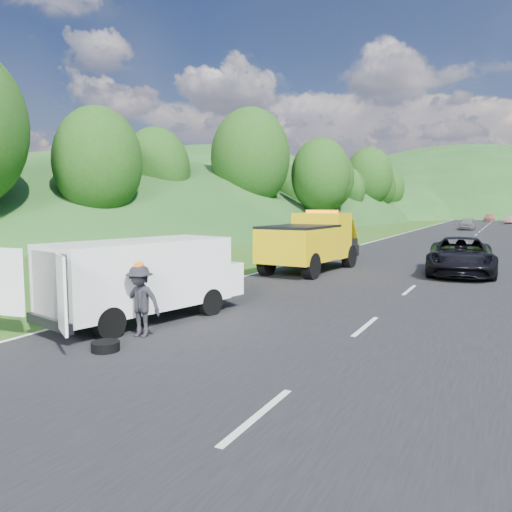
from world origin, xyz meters
The scene contains 15 objects.
ground centered at (0.00, 0.00, 0.00)m, with size 320.00×320.00×0.00m, color #38661E.
road_surface centered at (3.00, 40.00, 0.01)m, with size 14.00×200.00×0.02m, color black.
tree_line_left centered at (-19.00, 60.00, 0.00)m, with size 14.00×140.00×14.00m, color #244C16, non-canonical shape.
tow_truck centered at (-2.01, 7.23, 1.38)m, with size 2.83×6.69×2.82m.
white_van centered at (-2.43, -3.96, 1.22)m, with size 3.91×6.50×2.16m.
woman centered at (-3.69, 0.93, 0.00)m, with size 0.60×0.44×1.64m, color white.
child centered at (-2.12, 0.16, 0.00)m, with size 0.45×0.35×0.93m, color tan.
worker centered at (-1.43, -5.34, 0.00)m, with size 1.09×0.62×1.68m, color black.
suitcase centered at (-4.97, 1.23, 0.26)m, with size 0.32×0.18×0.52m, color #69654F.
spare_tire centered at (-1.33, -6.59, 0.00)m, with size 0.59×0.59×0.20m, color black.
passing_suv centered at (4.24, 9.19, 0.00)m, with size 2.70×5.87×1.63m, color black.
dist_car_a centered at (1.42, 49.96, 0.00)m, with size 1.69×4.20×1.43m, color #535257.
dist_car_b centered at (5.77, 71.99, 0.00)m, with size 1.34×3.85×1.27m, color brown.
dist_car_c centered at (2.56, 83.55, 0.00)m, with size 1.82×4.49×1.30m, color #935349.
dist_car_d centered at (5.73, 113.22, 0.00)m, with size 1.69×4.20×1.43m, color olive.
Camera 1 is at (6.18, -14.25, 3.11)m, focal length 35.00 mm.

